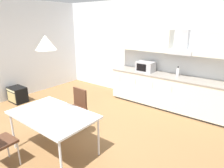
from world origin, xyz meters
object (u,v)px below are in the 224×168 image
at_px(microwave, 146,67).
at_px(guitar_amp, 18,95).
at_px(chair_far_left, 77,105).
at_px(dining_table, 53,116).
at_px(pendant_lamp, 45,43).
at_px(bottle_white, 178,72).

bearing_deg(microwave, guitar_amp, -141.41).
bearing_deg(microwave, chair_far_left, -100.68).
relative_size(dining_table, pendant_lamp, 4.59).
relative_size(bottle_white, dining_table, 0.18).
bearing_deg(bottle_white, guitar_amp, -148.27).
bearing_deg(guitar_amp, pendant_lamp, -15.69).
bearing_deg(dining_table, bottle_white, 72.35).
bearing_deg(dining_table, pendant_lamp, 0.00).
distance_m(microwave, pendant_lamp, 3.19).
bearing_deg(chair_far_left, bottle_white, 59.81).
bearing_deg(guitar_amp, dining_table, -15.69).
bearing_deg(pendant_lamp, dining_table, 0.00).
bearing_deg(guitar_amp, microwave, 38.59).
bearing_deg(dining_table, microwave, 88.31).
bearing_deg(bottle_white, chair_far_left, -120.19).
bearing_deg(pendant_lamp, microwave, 88.31).
height_order(bottle_white, pendant_lamp, pendant_lamp).
bearing_deg(bottle_white, microwave, -177.40).
relative_size(microwave, pendant_lamp, 1.50).
relative_size(bottle_white, chair_far_left, 0.30).
xyz_separation_m(bottle_white, guitar_amp, (-3.75, -2.32, -0.78)).
distance_m(dining_table, chair_far_left, 0.92).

